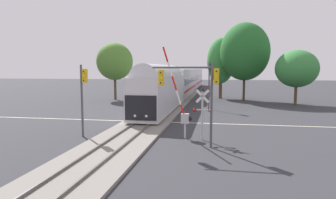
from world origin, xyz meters
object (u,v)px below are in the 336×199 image
at_px(crossing_gate_near, 183,110).
at_px(traffic_signal_near_right, 194,85).
at_px(oak_far_right, 245,52).
at_px(oak_behind_train, 115,62).
at_px(maple_right_background, 297,69).
at_px(elm_centre_background, 221,61).
at_px(traffic_signal_far_side, 210,77).
at_px(commuter_train, 184,81).
at_px(crossing_signal_mast, 202,108).
at_px(traffic_signal_median, 83,89).

relative_size(crossing_gate_near, traffic_signal_near_right, 1.23).
distance_m(traffic_signal_near_right, oak_far_right, 29.61).
height_order(oak_behind_train, oak_far_right, oak_far_right).
relative_size(maple_right_background, oak_far_right, 0.63).
distance_m(traffic_signal_near_right, elm_centre_background, 32.23).
distance_m(traffic_signal_far_side, oak_far_right, 12.49).
bearing_deg(commuter_train, elm_centre_background, -34.54).
height_order(traffic_signal_near_right, traffic_signal_far_side, traffic_signal_far_side).
distance_m(traffic_signal_near_right, traffic_signal_far_side, 18.02).
bearing_deg(maple_right_background, crossing_signal_mast, -117.20).
xyz_separation_m(commuter_train, maple_right_background, (17.03, -12.23, 2.29)).
bearing_deg(oak_behind_train, oak_far_right, 4.99).
bearing_deg(traffic_signal_median, crossing_signal_mast, 2.43).
xyz_separation_m(maple_right_background, elm_centre_background, (-10.22, 7.55, 1.30)).
bearing_deg(traffic_signal_far_side, oak_behind_train, 149.57).
bearing_deg(crossing_signal_mast, oak_behind_train, 121.49).
height_order(elm_centre_background, oak_far_right, oak_far_right).
height_order(commuter_train, crossing_signal_mast, commuter_train).
bearing_deg(traffic_signal_far_side, oak_far_right, 65.54).
xyz_separation_m(commuter_train, oak_behind_train, (-10.02, -9.68, 3.43)).
distance_m(traffic_signal_median, oak_far_right, 30.81).
distance_m(traffic_signal_near_right, traffic_signal_median, 8.39).
height_order(maple_right_background, oak_behind_train, oak_behind_train).
distance_m(maple_right_background, elm_centre_background, 12.77).
relative_size(crossing_gate_near, maple_right_background, 0.86).
height_order(elm_centre_background, oak_behind_train, elm_centre_background).
relative_size(maple_right_background, elm_centre_background, 0.75).
bearing_deg(oak_far_right, oak_behind_train, -175.01).
height_order(commuter_train, traffic_signal_far_side, traffic_signal_far_side).
bearing_deg(oak_far_right, traffic_signal_near_right, -100.61).
bearing_deg(commuter_train, maple_right_background, -35.69).
xyz_separation_m(traffic_signal_near_right, traffic_signal_far_side, (0.46, 18.01, -0.04)).
bearing_deg(elm_centre_background, oak_far_right, -41.75).
distance_m(crossing_gate_near, crossing_signal_mast, 1.46).
xyz_separation_m(crossing_gate_near, crossing_signal_mast, (1.40, -0.35, 0.20)).
relative_size(commuter_train, traffic_signal_median, 12.59).
bearing_deg(traffic_signal_median, commuter_train, 84.76).
relative_size(crossing_signal_mast, oak_far_right, 0.31).
relative_size(traffic_signal_far_side, oak_behind_train, 0.65).
distance_m(commuter_train, traffic_signal_near_right, 37.14).
distance_m(oak_behind_train, oak_far_right, 20.55).
distance_m(traffic_signal_median, traffic_signal_far_side, 18.61).
relative_size(crossing_gate_near, crossing_signal_mast, 1.78).
xyz_separation_m(traffic_signal_far_side, elm_centre_background, (1.35, 14.08, 2.35)).
relative_size(traffic_signal_near_right, traffic_signal_far_side, 0.90).
xyz_separation_m(traffic_signal_far_side, oak_far_right, (4.95, 10.87, 3.65)).
relative_size(oak_behind_train, oak_far_right, 0.76).
bearing_deg(crossing_gate_near, oak_behind_train, 119.45).
bearing_deg(maple_right_background, traffic_signal_near_right, -116.11).
height_order(traffic_signal_far_side, maple_right_background, maple_right_background).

